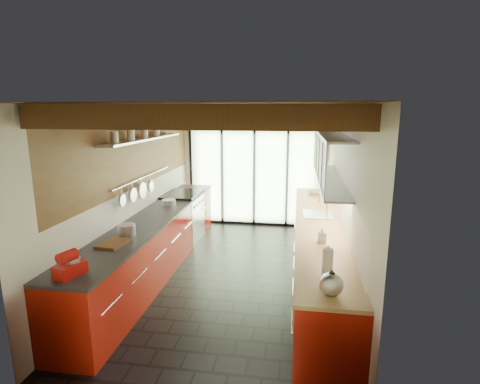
{
  "coord_description": "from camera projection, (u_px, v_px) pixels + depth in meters",
  "views": [
    {
      "loc": [
        0.93,
        -5.42,
        2.53
      ],
      "look_at": [
        0.04,
        0.4,
        1.25
      ],
      "focal_mm": 28.0,
      "sensor_mm": 36.0,
      "label": 1
    }
  ],
  "objects": [
    {
      "name": "ground",
      "position": [
        234.0,
        274.0,
        5.92
      ],
      "size": [
        5.5,
        5.5,
        0.0
      ],
      "primitive_type": "plane",
      "color": "black",
      "rests_on": "ground"
    },
    {
      "name": "room_shell",
      "position": [
        234.0,
        171.0,
        5.56
      ],
      "size": [
        5.5,
        5.5,
        5.5
      ],
      "color": "silver",
      "rests_on": "ground"
    },
    {
      "name": "ceiling_beams",
      "position": [
        238.0,
        115.0,
        5.76
      ],
      "size": [
        3.14,
        5.06,
        4.9
      ],
      "color": "#593316",
      "rests_on": "ground"
    },
    {
      "name": "glass_door",
      "position": [
        254.0,
        152.0,
        8.16
      ],
      "size": [
        2.95,
        0.1,
        2.9
      ],
      "color": "#C6EAAD",
      "rests_on": "ground"
    },
    {
      "name": "left_counter",
      "position": [
        156.0,
        243.0,
        6.01
      ],
      "size": [
        0.68,
        5.0,
        0.92
      ],
      "color": "#A2170B",
      "rests_on": "ground"
    },
    {
      "name": "range_stove",
      "position": [
        183.0,
        217.0,
        7.41
      ],
      "size": [
        0.66,
        0.9,
        0.97
      ],
      "color": "silver",
      "rests_on": "ground"
    },
    {
      "name": "right_counter",
      "position": [
        317.0,
        251.0,
        5.63
      ],
      "size": [
        0.68,
        5.0,
        0.92
      ],
      "color": "#A2170B",
      "rests_on": "ground"
    },
    {
      "name": "sink_assembly",
      "position": [
        318.0,
        212.0,
        5.91
      ],
      "size": [
        0.45,
        0.52,
        0.43
      ],
      "color": "silver",
      "rests_on": "right_counter"
    },
    {
      "name": "upper_cabinets_right",
      "position": [
        331.0,
        157.0,
        5.6
      ],
      "size": [
        0.34,
        3.0,
        3.0
      ],
      "color": "silver",
      "rests_on": "ground"
    },
    {
      "name": "left_wall_fixtures",
      "position": [
        143.0,
        153.0,
        5.87
      ],
      "size": [
        0.28,
        2.6,
        0.96
      ],
      "color": "silver",
      "rests_on": "ground"
    },
    {
      "name": "stand_mixer",
      "position": [
        70.0,
        265.0,
        3.72
      ],
      "size": [
        0.25,
        0.34,
        0.27
      ],
      "color": "#B1140E",
      "rests_on": "left_counter"
    },
    {
      "name": "pot_large",
      "position": [
        127.0,
        230.0,
        4.94
      ],
      "size": [
        0.24,
        0.24,
        0.15
      ],
      "primitive_type": "cylinder",
      "rotation": [
        0.0,
        0.0,
        -0.06
      ],
      "color": "silver",
      "rests_on": "left_counter"
    },
    {
      "name": "pot_small",
      "position": [
        169.0,
        202.0,
        6.55
      ],
      "size": [
        0.31,
        0.31,
        0.09
      ],
      "primitive_type": "cylinder",
      "rotation": [
        0.0,
        0.0,
        -0.42
      ],
      "color": "silver",
      "rests_on": "left_counter"
    },
    {
      "name": "cutting_board",
      "position": [
        114.0,
        243.0,
        4.6
      ],
      "size": [
        0.33,
        0.43,
        0.03
      ],
      "primitive_type": "cube",
      "rotation": [
        0.0,
        0.0,
        -0.13
      ],
      "color": "brown",
      "rests_on": "left_counter"
    },
    {
      "name": "kettle",
      "position": [
        331.0,
        283.0,
        3.33
      ],
      "size": [
        0.24,
        0.28,
        0.25
      ],
      "color": "silver",
      "rests_on": "right_counter"
    },
    {
      "name": "paper_towel",
      "position": [
        328.0,
        261.0,
        3.78
      ],
      "size": [
        0.13,
        0.13,
        0.3
      ],
      "color": "white",
      "rests_on": "right_counter"
    },
    {
      "name": "soap_bottle",
      "position": [
        322.0,
        235.0,
        4.66
      ],
      "size": [
        0.1,
        0.1,
        0.2
      ],
      "primitive_type": "imported",
      "rotation": [
        0.0,
        0.0,
        0.11
      ],
      "color": "silver",
      "rests_on": "right_counter"
    },
    {
      "name": "bowl",
      "position": [
        313.0,
        193.0,
        7.38
      ],
      "size": [
        0.26,
        0.26,
        0.05
      ],
      "primitive_type": "imported",
      "rotation": [
        0.0,
        0.0,
        0.21
      ],
      "color": "silver",
      "rests_on": "right_counter"
    }
  ]
}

